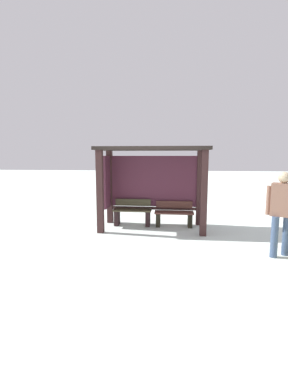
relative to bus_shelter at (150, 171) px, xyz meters
name	(u,v)px	position (x,y,z in m)	size (l,w,h in m)	color
ground_plane	(152,228)	(0.10, -0.19, -1.60)	(60.00, 60.00, 0.00)	white
bus_shelter	(150,171)	(0.00, 0.00, 0.00)	(3.00, 1.45, 2.28)	#3B2423
bench_left_inside	(133,214)	(-0.51, 0.10, -1.25)	(1.12, 0.40, 0.76)	#433E29
bench_center_inside	(174,215)	(0.71, 0.10, -1.27)	(1.12, 0.40, 0.72)	#56312A
person_walking	(282,207)	(2.84, -2.06, -0.59)	(0.59, 0.42, 1.73)	#875F4D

